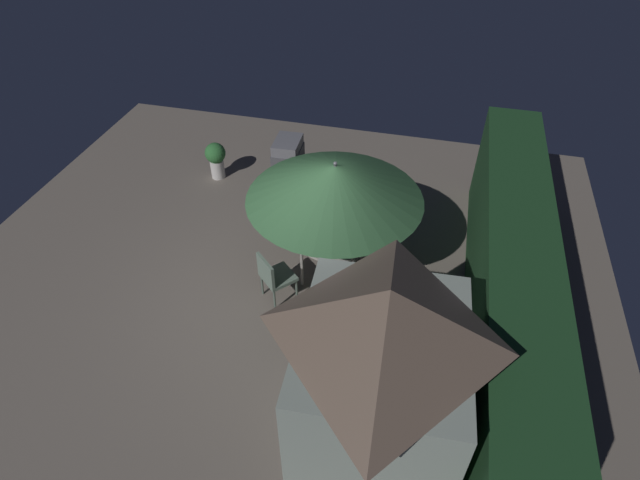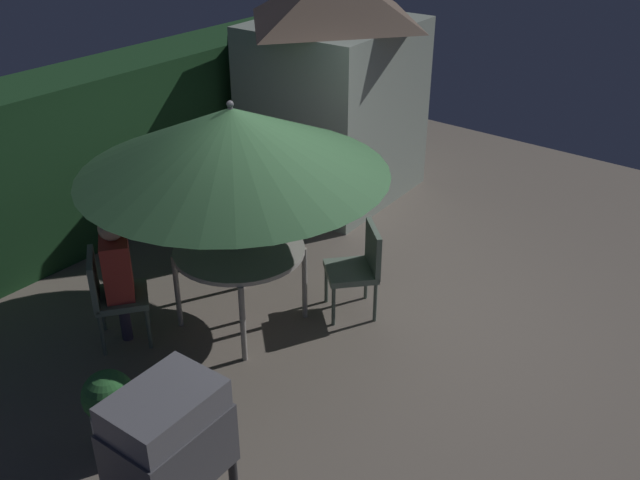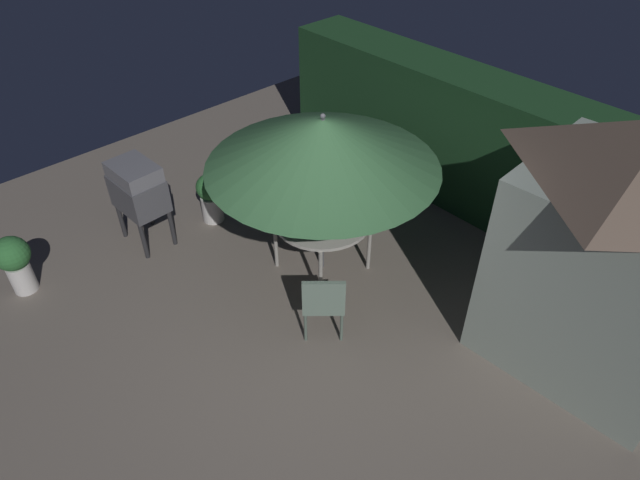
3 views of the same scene
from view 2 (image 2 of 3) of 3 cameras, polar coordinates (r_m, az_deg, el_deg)
The scene contains 10 objects.
ground_plane at distance 6.90m, azimuth 2.76°, elevation -6.68°, with size 11.00×11.00×0.00m, color #6B6056.
hedge_backdrop at distance 8.70m, azimuth -16.23°, elevation 7.08°, with size 7.05×0.90×1.89m.
garden_shed at distance 9.03m, azimuth 1.10°, elevation 12.28°, with size 2.11×1.87×2.82m.
patio_table at distance 6.58m, azimuth -6.40°, elevation -1.16°, with size 1.20×1.20×0.80m.
patio_umbrella at distance 6.11m, azimuth -6.96°, elevation 7.79°, with size 2.68×2.68×2.18m.
bbq_grill at distance 4.60m, azimuth -11.94°, elevation -15.17°, with size 0.72×0.53×1.20m.
chair_near_shed at distance 6.66m, azimuth -16.25°, elevation -3.97°, with size 0.65×0.65×0.90m.
chair_far_side at distance 6.81m, azimuth 3.17°, elevation -1.94°, with size 0.65×0.65×0.90m.
potted_plant_by_shed at distance 5.55m, azimuth -16.24°, elevation -12.87°, with size 0.38×0.38×0.74m.
person_in_red at distance 6.52m, azimuth -15.82°, elevation -1.93°, with size 0.40×0.42×1.26m.
Camera 2 is at (-4.60, -3.23, 3.99)m, focal length 40.40 mm.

